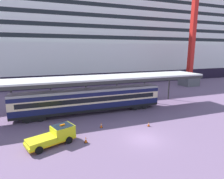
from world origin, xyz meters
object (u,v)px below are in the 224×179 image
cruise_ship (83,40)px  dockside_crane (195,24)px  train_carriage (90,100)px  service_truck (55,135)px  traffic_cone_near (101,125)px  traffic_cone_mid (86,140)px  traffic_cone_far (149,124)px

cruise_ship → dockside_crane: dockside_crane is taller
train_carriage → service_truck: size_ratio=4.31×
train_carriage → traffic_cone_near: 6.66m
traffic_cone_mid → dockside_crane: size_ratio=0.01×
train_carriage → traffic_cone_near: bearing=-90.9°
service_truck → dockside_crane: 49.61m
service_truck → traffic_cone_near: service_truck is taller
train_carriage → service_truck: bearing=-125.2°
traffic_cone_mid → train_carriage: bearing=73.1°
service_truck → traffic_cone_far: 12.41m
traffic_cone_near → dockside_crane: bearing=31.5°
service_truck → traffic_cone_far: (12.37, 0.64, -0.68)m
train_carriage → traffic_cone_mid: bearing=-106.9°
train_carriage → traffic_cone_near: train_carriage is taller
cruise_ship → traffic_cone_far: cruise_ship is taller
traffic_cone_near → traffic_cone_far: bearing=-16.1°
dockside_crane → train_carriage: bearing=-156.8°
traffic_cone_mid → cruise_ship: bearing=78.2°
cruise_ship → traffic_cone_near: bearing=-99.1°
cruise_ship → traffic_cone_far: bearing=-91.0°
train_carriage → traffic_cone_mid: (-2.98, -9.81, -1.96)m
cruise_ship → service_truck: size_ratio=29.35×
train_carriage → traffic_cone_near: size_ratio=32.10×
train_carriage → dockside_crane: size_ratio=0.42×
traffic_cone_near → traffic_cone_mid: 4.48m
cruise_ship → traffic_cone_mid: 50.81m
traffic_cone_near → traffic_cone_mid: (-2.87, -3.44, -0.02)m
train_carriage → service_truck: train_carriage is taller
service_truck → train_carriage: bearing=54.8°
traffic_cone_mid → traffic_cone_far: bearing=10.2°
cruise_ship → traffic_cone_mid: (-9.98, -47.98, -13.41)m
cruise_ship → traffic_cone_near: cruise_ship is taller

